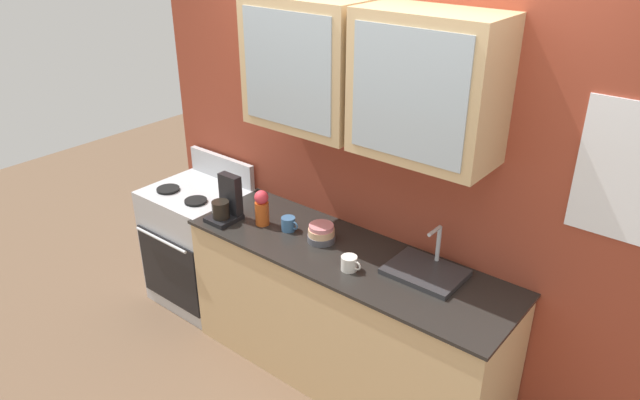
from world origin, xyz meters
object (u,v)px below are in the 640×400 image
at_px(stove_range, 200,245).
at_px(cup_near_sink, 349,263).
at_px(sink_faucet, 426,271).
at_px(bowl_stack, 321,233).
at_px(cup_near_bowls, 288,224).
at_px(coffee_maker, 226,204).
at_px(vase, 262,208).

relative_size(stove_range, cup_near_sink, 8.69).
bearing_deg(cup_near_sink, sink_faucet, 33.14).
bearing_deg(bowl_stack, cup_near_bowls, -173.60).
height_order(stove_range, coffee_maker, coffee_maker).
bearing_deg(cup_near_sink, vase, 173.86).
relative_size(bowl_stack, vase, 0.73).
height_order(stove_range, bowl_stack, stove_range).
distance_m(sink_faucet, cup_near_sink, 0.41).
distance_m(bowl_stack, vase, 0.43).
bearing_deg(cup_near_bowls, vase, -166.87).
bearing_deg(cup_near_bowls, cup_near_sink, -12.28).
xyz_separation_m(bowl_stack, vase, (-0.42, -0.07, 0.06)).
height_order(stove_range, sink_faucet, sink_faucet).
height_order(vase, cup_near_bowls, vase).
bearing_deg(vase, stove_range, 176.43).
relative_size(sink_faucet, cup_near_bowls, 3.35).
bearing_deg(cup_near_sink, coffee_maker, -179.30).
bearing_deg(vase, coffee_maker, -157.83).
xyz_separation_m(cup_near_sink, coffee_maker, (-0.96, -0.01, 0.07)).
bearing_deg(vase, sink_faucet, 7.73).
height_order(bowl_stack, vase, vase).
xyz_separation_m(cup_near_sink, cup_near_bowls, (-0.55, 0.12, 0.00)).
distance_m(sink_faucet, bowl_stack, 0.67).
relative_size(bowl_stack, cup_near_sink, 1.36).
height_order(sink_faucet, cup_near_sink, sink_faucet).
relative_size(vase, coffee_maker, 0.79).
height_order(sink_faucet, cup_near_bowls, sink_faucet).
bearing_deg(bowl_stack, cup_near_sink, -25.02).
bearing_deg(sink_faucet, cup_near_sink, -146.86).
bearing_deg(vase, cup_near_sink, -6.14).
distance_m(bowl_stack, cup_near_bowls, 0.24).
relative_size(sink_faucet, bowl_stack, 2.43).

